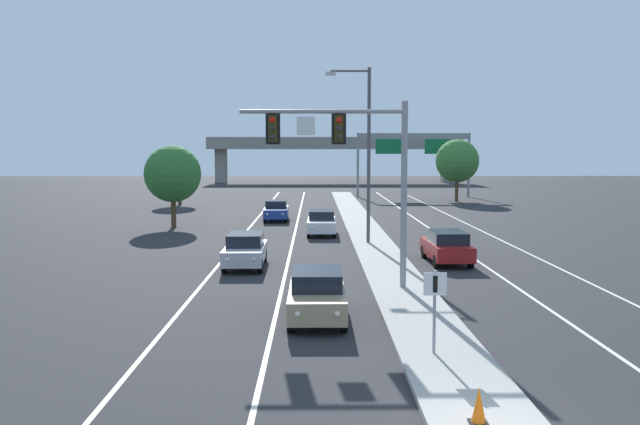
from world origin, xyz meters
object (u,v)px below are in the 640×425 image
Objects in this scene: overhead_signal_mast at (352,155)px; car_oncoming_tan at (317,294)px; car_oncoming_blue at (276,210)px; car_receding_red at (447,246)px; tree_far_left_c at (173,174)px; traffic_cone_median_nose at (479,406)px; median_sign_post at (435,299)px; highway_sign_gantry at (414,144)px; tree_far_left_a at (179,168)px; car_oncoming_silver at (245,250)px; tree_far_right_b at (457,161)px; street_lamp_median at (365,145)px; car_oncoming_white at (322,222)px.

overhead_signal_mast reaches higher than car_oncoming_tan.
car_receding_red is at bearing -64.50° from car_oncoming_blue.
car_receding_red is 0.78× the size of tree_far_left_c.
traffic_cone_median_nose is 37.29m from tree_far_left_c.
median_sign_post is 61.53m from highway_sign_gantry.
car_oncoming_blue is at bearing -55.35° from tree_far_left_a.
highway_sign_gantry is (14.57, 26.16, 5.34)m from car_oncoming_blue.
car_oncoming_silver is 9.74m from car_receding_red.
car_oncoming_tan is 6.04× the size of traffic_cone_median_nose.
overhead_signal_mast is 47.18m from tree_far_right_b.
median_sign_post is at bearing -66.42° from tree_far_left_c.
street_lamp_median is 10.75m from car_oncoming_silver.
car_oncoming_silver is 1.00× the size of car_oncoming_white.
car_oncoming_tan is at bearing -106.99° from tree_far_right_b.
street_lamp_median is at bearing -60.24° from tree_far_left_a.
tree_far_left_a is at bearing -172.57° from tree_far_right_b.
car_oncoming_tan is at bearing -120.61° from car_receding_red.
car_oncoming_white is at bearing 88.96° from car_oncoming_tan.
median_sign_post reaches higher than car_oncoming_silver.
overhead_signal_mast reaches higher than car_receding_red.
car_oncoming_tan is 47.84m from tree_far_left_a.
street_lamp_median is (1.45, 12.60, 0.50)m from overhead_signal_mast.
highway_sign_gantry is (11.53, 56.61, 5.34)m from car_oncoming_tan.
car_oncoming_white and car_receding_red have the same top height.
tree_far_left_a is at bearing 105.94° from car_oncoming_silver.
car_oncoming_tan and car_oncoming_silver have the same top height.
car_receding_red is (9.40, -19.70, 0.00)m from car_oncoming_blue.
car_receding_red is at bearing -96.43° from highway_sign_gantry.
car_oncoming_blue is at bearing 115.50° from car_receding_red.
tree_far_left_c reaches higher than car_oncoming_white.
overhead_signal_mast reaches higher than tree_far_left_a.
tree_far_right_b reaches higher than car_oncoming_tan.
car_oncoming_white is 28.04m from tree_far_left_a.
car_oncoming_blue is 6.07× the size of traffic_cone_median_nose.
traffic_cone_median_nose is at bearing -82.40° from overhead_signal_mast.
street_lamp_median is at bearing -62.47° from car_oncoming_white.
car_oncoming_tan is at bearing -84.29° from car_oncoming_blue.
car_oncoming_white is at bearing -107.67° from highway_sign_gantry.
tree_far_left_c is at bearing 137.18° from car_receding_red.
highway_sign_gantry is (8.70, 39.62, 0.37)m from street_lamp_median.
tree_far_left_a is at bearing 124.65° from car_oncoming_blue.
tree_far_right_b is (12.01, 58.24, 3.83)m from traffic_cone_median_nose.
traffic_cone_median_nose is (6.16, -39.17, -0.31)m from car_oncoming_blue.
car_receding_red is 46.46m from highway_sign_gantry.
car_oncoming_tan is 30.60m from car_oncoming_blue.
overhead_signal_mast is 3.27× the size of median_sign_post.
traffic_cone_median_nose is at bearing -72.92° from tree_far_left_a.
street_lamp_median is at bearing 90.66° from traffic_cone_median_nose.
tree_far_right_b is (15.13, 49.51, 3.52)m from car_oncoming_tan.
street_lamp_median is 2.23× the size of car_oncoming_blue.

